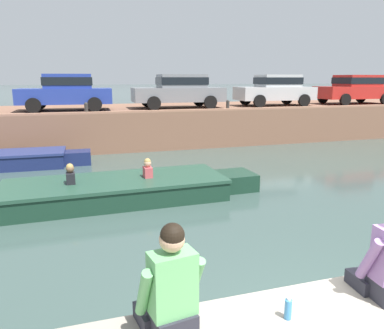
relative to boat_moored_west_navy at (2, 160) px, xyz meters
name	(u,v)px	position (x,y,z in m)	size (l,w,h in m)	color
ground_plane	(179,195)	(4.92, -4.69, -0.27)	(400.00, 400.00, 0.00)	#384C47
far_quay_wall	(129,125)	(4.92, 4.38, 0.54)	(60.00, 6.00, 1.62)	brown
far_wall_coping	(138,112)	(4.92, 1.50, 1.39)	(60.00, 0.24, 0.08)	#9F6C52
boat_moored_west_navy	(2,160)	(0.00, 0.00, 0.00)	(5.42, 1.65, 0.55)	navy
motorboat_passing	(127,189)	(3.57, -4.65, 0.00)	(6.55, 2.05, 1.02)	#193828
car_left_inner_blue	(66,91)	(2.18, 3.44, 2.19)	(3.92, 2.10, 1.54)	#233893
car_centre_grey	(179,90)	(7.18, 3.44, 2.20)	(4.25, 2.07, 1.54)	slate
car_right_inner_silver	(276,89)	(12.23, 3.44, 2.19)	(3.94, 2.06, 1.54)	#B7BABC
car_rightmost_red	(355,88)	(17.13, 3.44, 2.20)	(4.18, 2.01, 1.54)	#B2231E
mooring_bollard_mid	(86,108)	(2.90, 1.63, 1.59)	(0.15, 0.15, 0.45)	#2D2B28
mooring_bollard_east	(228,105)	(8.88, 1.63, 1.59)	(0.15, 0.15, 0.45)	#2D2B28
person_seated_left	(170,291)	(3.09, -11.07, 1.03)	(0.57, 0.57, 0.97)	#282833
bottle_drink	(288,309)	(4.09, -11.21, 0.75)	(0.06, 0.06, 0.20)	#3F8CCC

